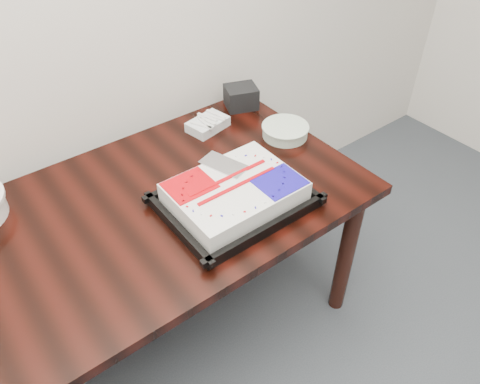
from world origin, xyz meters
TOP-DOWN VIEW (x-y plane):
  - table at (0.00, 2.00)m, footprint 1.80×0.90m
  - cake_tray at (0.37, 1.83)m, footprint 0.49×0.40m
  - plate_stack at (0.80, 2.04)m, footprint 0.20×0.20m
  - fork_bag at (0.57, 2.29)m, footprint 0.19×0.14m
  - napkin_box at (0.80, 2.35)m, footprint 0.17×0.16m

SIDE VIEW (x-z plane):
  - table at x=0.00m, z-range 0.29..1.04m
  - fork_bag at x=0.57m, z-range 0.75..0.80m
  - plate_stack at x=0.80m, z-range 0.75..0.80m
  - cake_tray at x=0.37m, z-range 0.75..0.85m
  - napkin_box at x=0.80m, z-range 0.75..0.85m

